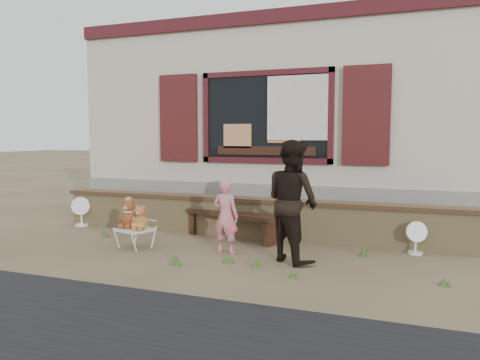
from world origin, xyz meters
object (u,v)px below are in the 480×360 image
at_px(folding_chair, 135,230).
at_px(teddy_bear_right, 141,217).
at_px(child, 226,216).
at_px(teddy_bear_left, 129,213).
at_px(adult, 292,201).
at_px(bench, 232,220).

relative_size(folding_chair, teddy_bear_right, 1.57).
height_order(folding_chair, teddy_bear_right, teddy_bear_right).
distance_m(teddy_bear_right, child, 1.30).
relative_size(teddy_bear_left, adult, 0.28).
relative_size(folding_chair, teddy_bear_left, 1.31).
bearing_deg(folding_chair, bench, 61.38).
height_order(bench, teddy_bear_left, teddy_bear_left).
height_order(folding_chair, teddy_bear_left, teddy_bear_left).
bearing_deg(bench, folding_chair, -120.77).
bearing_deg(child, adult, 179.71).
bearing_deg(adult, bench, -2.52).
height_order(teddy_bear_left, adult, adult).
xyz_separation_m(teddy_bear_left, adult, (2.56, 0.06, 0.30)).
bearing_deg(bench, adult, -21.98).
bearing_deg(teddy_bear_right, teddy_bear_left, 180.00).
distance_m(folding_chair, adult, 2.49).
bearing_deg(folding_chair, teddy_bear_right, 0.00).
xyz_separation_m(bench, teddy_bear_left, (-1.29, -1.05, 0.20)).
bearing_deg(teddy_bear_left, adult, 19.48).
xyz_separation_m(bench, teddy_bear_right, (-1.03, -1.13, 0.16)).
xyz_separation_m(teddy_bear_right, adult, (2.29, 0.15, 0.33)).
bearing_deg(teddy_bear_left, folding_chair, -0.00).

